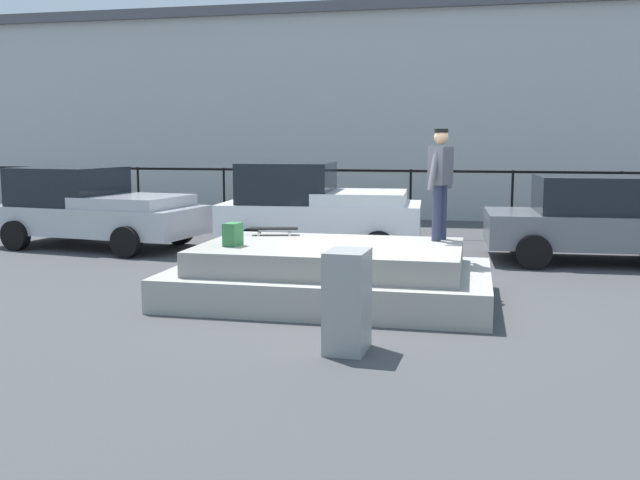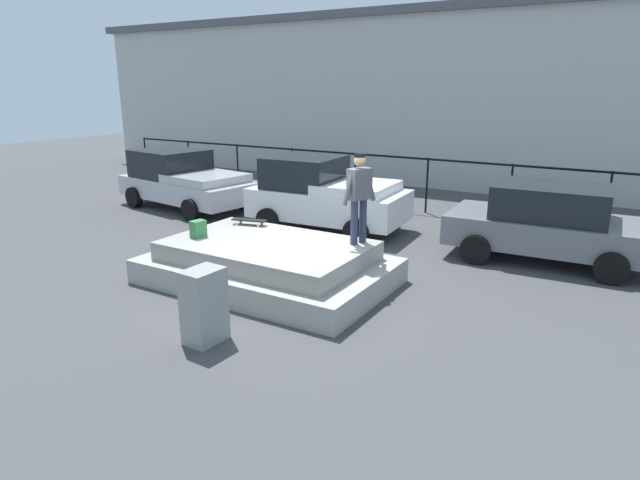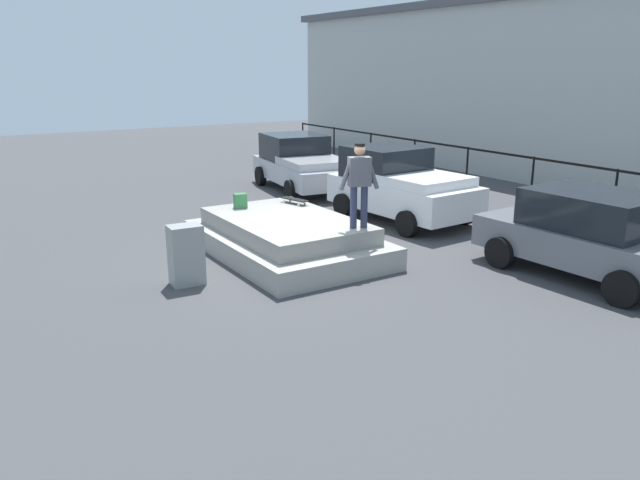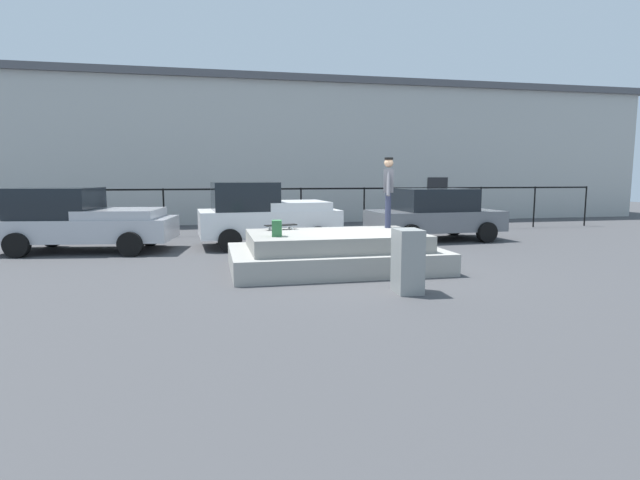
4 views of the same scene
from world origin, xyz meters
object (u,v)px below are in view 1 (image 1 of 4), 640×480
object	(u,v)px
skateboarder	(440,176)
skateboard	(274,229)
car_white_pickup_mid	(315,209)
car_grey_sedan_far	(598,218)
car_silver_pickup_near	(93,207)
utility_box	(347,301)
backpack	(233,234)

from	to	relation	value
skateboarder	skateboard	bearing A→B (deg)	179.40
car_white_pickup_mid	car_grey_sedan_far	bearing A→B (deg)	2.21
car_silver_pickup_near	skateboarder	bearing A→B (deg)	-22.61
car_grey_sedan_far	utility_box	bearing A→B (deg)	-118.42
backpack	car_white_pickup_mid	xyz separation A→B (m)	(0.22, 4.50, -0.05)
car_grey_sedan_far	utility_box	distance (m)	7.74
skateboard	car_silver_pickup_near	world-z (taller)	car_silver_pickup_near
skateboard	car_grey_sedan_far	distance (m)	6.47
car_white_pickup_mid	car_grey_sedan_far	world-z (taller)	car_white_pickup_mid
backpack	car_white_pickup_mid	distance (m)	4.51
backpack	skateboard	bearing A→B (deg)	178.23
car_white_pickup_mid	utility_box	xyz separation A→B (m)	(1.84, -6.59, -0.37)
car_silver_pickup_near	utility_box	xyz separation A→B (m)	(6.87, -6.55, -0.31)
skateboarder	skateboard	size ratio (longest dim) A/B	2.14
backpack	skateboarder	bearing A→B (deg)	123.01
skateboarder	car_white_pickup_mid	world-z (taller)	skateboarder
car_silver_pickup_near	car_grey_sedan_far	bearing A→B (deg)	1.39
skateboarder	car_silver_pickup_near	distance (m)	8.40
backpack	car_silver_pickup_near	size ratio (longest dim) A/B	0.07
skateboard	utility_box	size ratio (longest dim) A/B	0.69
backpack	utility_box	xyz separation A→B (m)	(2.06, -2.09, -0.42)
car_silver_pickup_near	skateboard	bearing A→B (deg)	-32.11
car_grey_sedan_far	car_white_pickup_mid	bearing A→B (deg)	-177.79
backpack	car_grey_sedan_far	world-z (taller)	car_grey_sedan_far
car_white_pickup_mid	utility_box	size ratio (longest dim) A/B	3.65
skateboard	backpack	distance (m)	1.30
utility_box	skateboarder	bearing A→B (deg)	79.04
car_white_pickup_mid	car_grey_sedan_far	xyz separation A→B (m)	(5.53, 0.21, -0.09)
car_silver_pickup_near	utility_box	size ratio (longest dim) A/B	4.21
backpack	car_grey_sedan_far	distance (m)	7.43
skateboard	utility_box	distance (m)	3.83
car_grey_sedan_far	backpack	bearing A→B (deg)	-140.60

